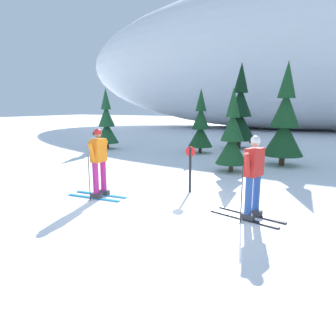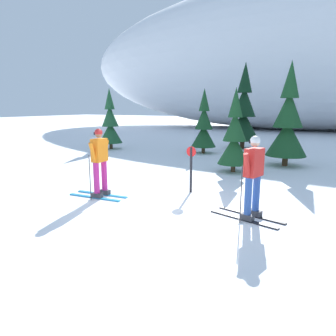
{
  "view_description": "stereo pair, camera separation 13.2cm",
  "coord_description": "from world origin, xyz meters",
  "views": [
    {
      "loc": [
        3.53,
        -5.89,
        2.39
      ],
      "look_at": [
        0.11,
        0.42,
        0.95
      ],
      "focal_mm": 33.3,
      "sensor_mm": 36.0,
      "label": 1
    },
    {
      "loc": [
        3.64,
        -5.82,
        2.39
      ],
      "look_at": [
        0.11,
        0.42,
        0.95
      ],
      "focal_mm": 33.3,
      "sensor_mm": 36.0,
      "label": 2
    }
  ],
  "objects": [
    {
      "name": "pine_tree_far_left",
      "position": [
        -7.77,
        7.8,
        1.4
      ],
      "size": [
        1.29,
        1.29,
        3.35
      ],
      "color": "#47301E",
      "rests_on": "ground"
    },
    {
      "name": "ground_plane",
      "position": [
        0.0,
        0.0,
        0.0
      ],
      "size": [
        120.0,
        120.0,
        0.0
      ],
      "primitive_type": "plane",
      "color": "white"
    },
    {
      "name": "pine_tree_right",
      "position": [
        1.65,
        7.3,
        1.72
      ],
      "size": [
        1.59,
        1.59,
        4.11
      ],
      "color": "#47301E",
      "rests_on": "ground"
    },
    {
      "name": "skier_orange_jacket",
      "position": [
        -1.86,
        0.26,
        0.96
      ],
      "size": [
        1.61,
        0.81,
        1.81
      ],
      "color": "#2893CC",
      "rests_on": "ground"
    },
    {
      "name": "pine_tree_center_left",
      "position": [
        -1.37,
        11.61,
        1.98
      ],
      "size": [
        1.83,
        1.83,
        4.74
      ],
      "color": "#47301E",
      "rests_on": "ground"
    },
    {
      "name": "skier_red_jacket",
      "position": [
        2.06,
        0.58,
        0.95
      ],
      "size": [
        1.65,
        0.84,
        1.79
      ],
      "color": "black",
      "rests_on": "ground"
    },
    {
      "name": "trail_marker_post",
      "position": [
        0.04,
        1.84,
        0.74
      ],
      "size": [
        0.28,
        0.07,
        1.3
      ],
      "color": "black",
      "rests_on": "ground"
    },
    {
      "name": "pine_tree_left",
      "position": [
        -2.59,
        8.87,
        1.36
      ],
      "size": [
        1.26,
        1.26,
        3.25
      ],
      "color": "#47301E",
      "rests_on": "ground"
    },
    {
      "name": "snow_ridge_background",
      "position": [
        -1.29,
        28.48,
        7.09
      ],
      "size": [
        47.16,
        19.87,
        14.18
      ],
      "primitive_type": "ellipsoid",
      "color": "white",
      "rests_on": "ground"
    },
    {
      "name": "pine_tree_center_right",
      "position": [
        0.21,
        5.1,
        1.27
      ],
      "size": [
        1.17,
        1.17,
        3.03
      ],
      "color": "#47301E",
      "rests_on": "ground"
    }
  ]
}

